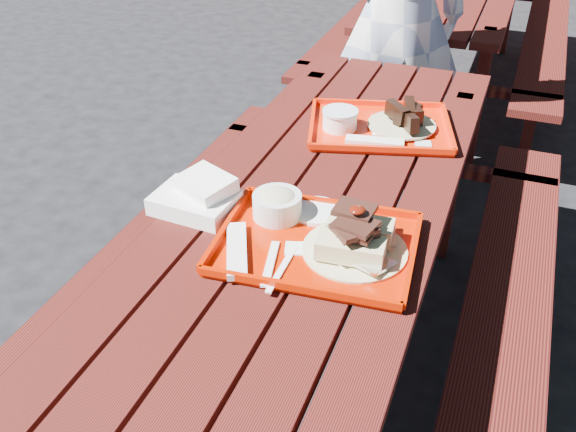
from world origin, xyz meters
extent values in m
plane|color=black|center=(0.00, 0.00, 0.00)|extent=(60.00, 60.00, 0.00)
cube|color=#4B170E|center=(-0.30, 0.00, 0.73)|extent=(0.14, 2.40, 0.04)
cube|color=#4B170E|center=(-0.15, 0.00, 0.73)|extent=(0.14, 2.40, 0.04)
cube|color=#4B170E|center=(0.00, 0.00, 0.73)|extent=(0.14, 2.40, 0.04)
cube|color=#4B170E|center=(0.15, 0.00, 0.73)|extent=(0.14, 2.40, 0.04)
cube|color=#4B170E|center=(0.30, 0.00, 0.73)|extent=(0.14, 2.40, 0.04)
cube|color=#4B170E|center=(-0.58, 0.00, 0.43)|extent=(0.25, 2.40, 0.04)
cube|color=#4B170E|center=(-0.58, 0.84, 0.21)|extent=(0.06, 0.06, 0.42)
cube|color=#4B170E|center=(0.58, 0.00, 0.43)|extent=(0.25, 2.40, 0.04)
cube|color=#4B170E|center=(0.58, 0.84, 0.21)|extent=(0.06, 0.06, 0.42)
cube|color=#4B170E|center=(-0.30, 0.96, 0.38)|extent=(0.06, 0.06, 0.75)
cube|color=#4B170E|center=(0.30, 0.96, 0.38)|extent=(0.06, 0.06, 0.75)
cube|color=#4B170E|center=(0.00, 0.96, 0.43)|extent=(1.40, 0.06, 0.04)
cube|color=#4B170E|center=(-0.58, 2.80, 0.43)|extent=(0.25, 2.40, 0.04)
cube|color=#4B170E|center=(-0.58, 1.96, 0.21)|extent=(0.06, 0.06, 0.42)
cube|color=#4B170E|center=(-0.58, 3.64, 0.21)|extent=(0.06, 0.06, 0.42)
cube|color=#4B170E|center=(0.58, 2.80, 0.43)|extent=(0.25, 2.40, 0.04)
cube|color=#4B170E|center=(0.58, 1.96, 0.21)|extent=(0.06, 0.06, 0.42)
cube|color=#4B170E|center=(0.58, 3.64, 0.21)|extent=(0.06, 0.06, 0.42)
cube|color=#4B170E|center=(-0.30, 1.84, 0.38)|extent=(0.06, 0.06, 0.75)
cube|color=#4B170E|center=(0.30, 1.84, 0.38)|extent=(0.06, 0.06, 0.75)
cube|color=#4B170E|center=(0.30, 3.76, 0.38)|extent=(0.06, 0.06, 0.75)
cube|color=#4B170E|center=(0.00, 1.84, 0.43)|extent=(1.40, 0.06, 0.04)
cube|color=#AF1800|center=(0.08, -0.17, 0.76)|extent=(0.51, 0.41, 0.01)
cube|color=#AF1800|center=(0.07, 0.02, 0.77)|extent=(0.48, 0.06, 0.02)
cube|color=#AF1800|center=(0.10, -0.35, 0.77)|extent=(0.48, 0.06, 0.02)
cube|color=#AF1800|center=(0.32, -0.14, 0.77)|extent=(0.05, 0.37, 0.02)
cube|color=#AF1800|center=(-0.16, -0.19, 0.77)|extent=(0.05, 0.37, 0.02)
cylinder|color=#C9BD8A|center=(0.18, -0.16, 0.77)|extent=(0.26, 0.26, 0.01)
cube|color=#CCC089|center=(0.18, -0.20, 0.80)|extent=(0.17, 0.09, 0.05)
cube|color=#CCC089|center=(0.18, -0.11, 0.80)|extent=(0.17, 0.09, 0.05)
ellipsoid|color=#4D0E05|center=(0.18, -0.16, 0.90)|extent=(0.04, 0.04, 0.02)
cylinder|color=silver|center=(-0.06, -0.08, 0.80)|extent=(0.13, 0.13, 0.07)
ellipsoid|color=beige|center=(-0.06, -0.08, 0.82)|extent=(0.11, 0.11, 0.05)
cylinder|color=white|center=(0.04, -0.03, 0.77)|extent=(0.14, 0.14, 0.01)
cube|color=white|center=(-0.09, -0.27, 0.77)|extent=(0.14, 0.22, 0.02)
cube|color=white|center=(0.00, -0.28, 0.77)|extent=(0.06, 0.18, 0.01)
cube|color=white|center=(0.04, -0.29, 0.77)|extent=(0.02, 0.19, 0.01)
cube|color=white|center=(0.04, -0.20, 0.77)|extent=(0.07, 0.07, 0.00)
cube|color=red|center=(0.07, 0.55, 0.76)|extent=(0.54, 0.47, 0.01)
cube|color=red|center=(0.02, 0.72, 0.77)|extent=(0.45, 0.14, 0.02)
cube|color=red|center=(0.12, 0.38, 0.77)|extent=(0.45, 0.14, 0.02)
cube|color=red|center=(0.29, 0.62, 0.77)|extent=(0.11, 0.35, 0.02)
cube|color=red|center=(-0.15, 0.49, 0.77)|extent=(0.11, 0.35, 0.02)
cube|color=white|center=(0.12, 0.57, 0.77)|extent=(0.19, 0.19, 0.01)
cylinder|color=tan|center=(0.14, 0.57, 0.77)|extent=(0.23, 0.23, 0.01)
cylinder|color=white|center=(-0.06, 0.49, 0.79)|extent=(0.12, 0.12, 0.06)
cylinder|color=silver|center=(-0.06, 0.49, 0.82)|extent=(0.12, 0.12, 0.01)
cube|color=white|center=(0.08, 0.43, 0.77)|extent=(0.19, 0.08, 0.02)
cube|color=silver|center=(0.23, 0.48, 0.76)|extent=(0.06, 0.05, 0.00)
cube|color=white|center=(-0.29, -0.11, 0.77)|extent=(0.23, 0.17, 0.05)
cube|color=white|center=(-0.27, -0.08, 0.82)|extent=(0.18, 0.17, 0.04)
imported|color=#9DAFD1|center=(-0.08, 1.45, 0.88)|extent=(0.75, 0.64, 1.75)
camera|label=1|loc=(0.48, -1.41, 1.72)|focal=40.00mm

